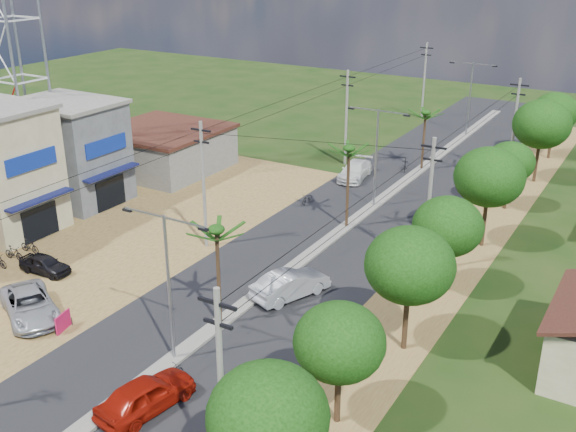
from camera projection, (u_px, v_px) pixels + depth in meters
name	position (u px, v px, depth m)	size (l,w,h in m)	color
ground	(175.00, 360.00, 34.47)	(160.00, 160.00, 0.00)	black
road	(314.00, 252.00, 46.41)	(12.00, 110.00, 0.04)	black
median	(334.00, 236.00, 48.77)	(1.00, 90.00, 0.18)	#605E56
dirt_lot_west	(83.00, 242.00, 47.91)	(18.00, 46.00, 0.04)	brown
dirt_shoulder_east	(433.00, 281.00, 42.40)	(5.00, 90.00, 0.03)	brown
shophouse_grey	(71.00, 151.00, 54.42)	(9.00, 6.40, 8.30)	#45484C
low_shed	(163.00, 149.00, 62.75)	(10.40, 10.40, 3.95)	#605E56
tree_east_a	(268.00, 416.00, 23.51)	(4.40, 4.40, 6.37)	black
tree_east_b	(339.00, 342.00, 28.53)	(4.00, 4.00, 5.83)	black
tree_east_c	(410.00, 265.00, 33.63)	(4.60, 4.60, 6.83)	black
tree_east_d	(448.00, 227.00, 39.55)	(4.20, 4.20, 6.13)	black
tree_east_e	(489.00, 177.00, 45.54)	(4.80, 4.80, 7.14)	black
tree_east_f	(510.00, 162.00, 52.56)	(3.80, 3.80, 5.52)	black
tree_east_g	(542.00, 124.00, 58.14)	(5.00, 5.00, 7.38)	black
tree_east_h	(555.00, 112.00, 64.88)	(4.40, 4.40, 6.52)	black
palm_median_near	(217.00, 234.00, 35.56)	(2.00, 2.00, 6.15)	black
palm_median_mid	(349.00, 152.00, 48.17)	(2.00, 2.00, 6.55)	black
palm_median_far	(426.00, 115.00, 61.16)	(2.00, 2.00, 5.85)	black
streetlight_near	(168.00, 277.00, 32.66)	(5.10, 0.18, 8.00)	gray
streetlight_mid	(376.00, 150.00, 52.58)	(5.10, 0.18, 8.00)	gray
streetlight_far	(470.00, 93.00, 72.50)	(5.10, 0.18, 8.00)	gray
utility_pole_w_b	(203.00, 182.00, 45.53)	(1.60, 0.24, 9.00)	#605E56
utility_pole_w_c	(346.00, 116.00, 63.06)	(1.60, 0.24, 9.00)	#605E56
utility_pole_w_d	(424.00, 79.00, 79.79)	(1.60, 0.24, 9.00)	#605E56
utility_pole_e_a	(221.00, 392.00, 24.35)	(1.60, 0.24, 9.00)	#605E56
utility_pole_e_b	(429.00, 203.00, 41.88)	(1.60, 0.24, 9.00)	#605E56
utility_pole_e_c	(514.00, 126.00, 59.41)	(1.60, 0.24, 9.00)	#605E56
car_red_near	(146.00, 395.00, 30.46)	(1.95, 4.86, 1.65)	maroon
car_silver_mid	(291.00, 285.00, 40.25)	(1.75, 5.02, 1.65)	#9FA1A7
car_white_far	(355.00, 171.00, 60.54)	(2.12, 5.20, 1.51)	beige
car_parked_silver	(30.00, 306.00, 38.07)	(2.55, 5.52, 1.53)	#9FA1A7
car_parked_dark	(45.00, 265.00, 43.27)	(1.44, 3.57, 1.22)	black
moto_rider_east	(172.00, 376.00, 32.44)	(0.57, 1.64, 0.86)	black
moto_rider_west_a	(307.00, 199.00, 54.95)	(0.54, 1.54, 0.81)	black
moto_rider_west_b	(405.00, 166.00, 62.57)	(0.53, 1.89, 1.13)	black
roadside_sign	(63.00, 322.00, 36.87)	(0.38, 1.27, 1.07)	#A50F3E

